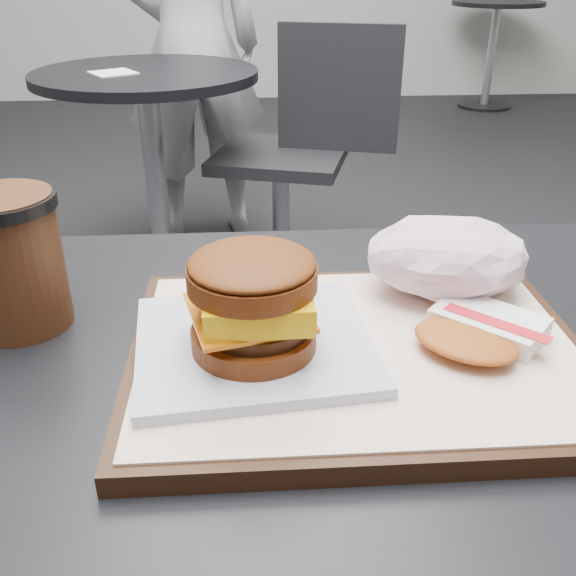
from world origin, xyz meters
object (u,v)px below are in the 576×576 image
at_px(patron, 192,46).
at_px(hash_brown, 478,331).
at_px(serving_tray, 357,354).
at_px(neighbor_table, 152,134).
at_px(neighbor_chair, 301,141).
at_px(customer_table, 302,526).
at_px(coffee_cup, 11,257).
at_px(crumpled_wrapper, 448,257).
at_px(breakfast_sandwich, 254,312).

bearing_deg(patron, hash_brown, 87.39).
distance_m(serving_tray, hash_brown, 0.10).
xyz_separation_m(serving_tray, neighbor_table, (-0.40, 1.64, -0.23)).
bearing_deg(neighbor_chair, serving_tray, -93.17).
height_order(customer_table, patron, patron).
xyz_separation_m(coffee_cup, patron, (0.02, 2.07, -0.08)).
bearing_deg(serving_tray, neighbor_table, 103.53).
distance_m(neighbor_chair, patron, 0.65).
relative_size(serving_tray, patron, 0.25).
relative_size(customer_table, crumpled_wrapper, 5.19).
bearing_deg(patron, customer_table, 83.57).
bearing_deg(neighbor_table, coffee_cup, -86.52).
bearing_deg(neighbor_chair, patron, 128.38).
relative_size(serving_tray, hash_brown, 2.82).
bearing_deg(hash_brown, crumpled_wrapper, 90.82).
bearing_deg(breakfast_sandwich, neighbor_chair, 83.93).
height_order(breakfast_sandwich, patron, patron).
bearing_deg(crumpled_wrapper, breakfast_sandwich, -151.28).
bearing_deg(hash_brown, breakfast_sandwich, -177.82).
bearing_deg(serving_tray, hash_brown, -1.25).
relative_size(customer_table, neighbor_chair, 0.91).
bearing_deg(neighbor_chair, neighbor_table, -176.15).
height_order(serving_tray, breakfast_sandwich, breakfast_sandwich).
height_order(breakfast_sandwich, crumpled_wrapper, breakfast_sandwich).
bearing_deg(neighbor_table, customer_table, -78.02).
relative_size(customer_table, coffee_cup, 6.28).
height_order(neighbor_table, neighbor_chair, neighbor_chair).
relative_size(customer_table, patron, 0.53).
relative_size(serving_tray, neighbor_table, 0.51).
xyz_separation_m(breakfast_sandwich, crumpled_wrapper, (0.19, 0.10, -0.01)).
bearing_deg(customer_table, patron, 96.29).
distance_m(coffee_cup, patron, 2.07).
height_order(coffee_cup, patron, patron).
height_order(neighbor_table, patron, patron).
height_order(hash_brown, patron, patron).
distance_m(crumpled_wrapper, neighbor_chair, 1.62).
height_order(neighbor_chair, patron, patron).
xyz_separation_m(customer_table, patron, (-0.24, 2.16, 0.17)).
xyz_separation_m(customer_table, neighbor_chair, (0.14, 1.68, -0.07)).
bearing_deg(serving_tray, neighbor_chair, 86.83).
distance_m(serving_tray, breakfast_sandwich, 0.10).
bearing_deg(coffee_cup, serving_tray, -16.13).
height_order(hash_brown, crumpled_wrapper, crumpled_wrapper).
bearing_deg(crumpled_wrapper, coffee_cup, -179.24).
xyz_separation_m(crumpled_wrapper, coffee_cup, (-0.40, -0.01, 0.01)).
relative_size(hash_brown, coffee_cup, 1.06).
height_order(breakfast_sandwich, coffee_cup, coffee_cup).
height_order(hash_brown, neighbor_chair, neighbor_chair).
xyz_separation_m(hash_brown, coffee_cup, (-0.40, 0.09, 0.04)).
bearing_deg(coffee_cup, neighbor_chair, 76.09).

